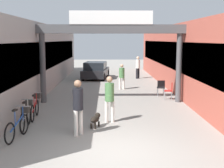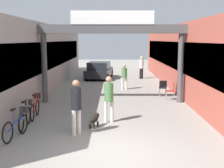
{
  "view_description": "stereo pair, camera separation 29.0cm",
  "coord_description": "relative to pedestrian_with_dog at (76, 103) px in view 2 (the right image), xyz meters",
  "views": [
    {
      "loc": [
        -0.21,
        -8.29,
        3.1
      ],
      "look_at": [
        0.0,
        4.27,
        1.3
      ],
      "focal_mm": 50.0,
      "sensor_mm": 36.0,
      "label": 1
    },
    {
      "loc": [
        0.08,
        -8.29,
        3.1
      ],
      "look_at": [
        0.0,
        4.27,
        1.3
      ],
      "focal_mm": 50.0,
      "sensor_mm": 36.0,
      "label": 2
    }
  ],
  "objects": [
    {
      "name": "pedestrian_elderly_walking",
      "position": [
        3.4,
        14.81,
        -0.03
      ],
      "size": [
        0.48,
        0.48,
        1.77
      ],
      "color": "black",
      "rests_on": "ground_plane"
    },
    {
      "name": "storefront_right",
      "position": [
        6.23,
        9.44,
        0.93
      ],
      "size": [
        3.0,
        26.0,
        3.96
      ],
      "color": "#B25142",
      "rests_on": "ground_plane"
    },
    {
      "name": "bollard_post_metal",
      "position": [
        -0.13,
        0.49,
        -0.54
      ],
      "size": [
        0.1,
        0.1,
        1.02
      ],
      "color": "gray",
      "rests_on": "ground_plane"
    },
    {
      "name": "pedestrian_carrying_crate",
      "position": [
        1.86,
        9.39,
        -0.16
      ],
      "size": [
        0.39,
        0.38,
        1.58
      ],
      "color": "silver",
      "rests_on": "ground_plane"
    },
    {
      "name": "cafe_chair_red_nearer",
      "position": [
        4.19,
        5.98,
        -0.51
      ],
      "size": [
        0.46,
        0.46,
        0.89
      ],
      "color": "gray",
      "rests_on": "ground_plane"
    },
    {
      "name": "cafe_chair_black_farther",
      "position": [
        3.89,
        6.95,
        -0.51
      ],
      "size": [
        0.43,
        0.43,
        0.89
      ],
      "color": "gray",
      "rests_on": "ground_plane"
    },
    {
      "name": "bicycle_silver_second",
      "position": [
        -1.92,
        0.93,
        -0.62
      ],
      "size": [
        0.46,
        1.69,
        0.98
      ],
      "color": "black",
      "rests_on": "ground_plane"
    },
    {
      "name": "pedestrian_with_dog",
      "position": [
        0.0,
        0.0,
        0.0
      ],
      "size": [
        0.48,
        0.48,
        1.82
      ],
      "color": "silver",
      "rests_on": "ground_plane"
    },
    {
      "name": "arcade_sign_gateway",
      "position": [
        1.14,
        5.38,
        2.14
      ],
      "size": [
        7.4,
        0.47,
        4.45
      ],
      "color": "#4C4C4F",
      "rests_on": "ground_plane"
    },
    {
      "name": "parked_car_black",
      "position": [
        0.05,
        14.89,
        -0.41
      ],
      "size": [
        2.19,
        4.17,
        1.33
      ],
      "color": "black",
      "rests_on": "ground_plane"
    },
    {
      "name": "bicycle_red_third",
      "position": [
        -1.91,
        2.28,
        -0.62
      ],
      "size": [
        0.46,
        1.69,
        0.98
      ],
      "color": "black",
      "rests_on": "ground_plane"
    },
    {
      "name": "bicycle_blue_nearest",
      "position": [
        -1.86,
        -0.26,
        -0.62
      ],
      "size": [
        0.46,
        1.68,
        0.98
      ],
      "color": "black",
      "rests_on": "ground_plane"
    },
    {
      "name": "storefront_left",
      "position": [
        -3.95,
        9.44,
        0.93
      ],
      "size": [
        3.0,
        26.0,
        3.96
      ],
      "color": "#9E9993",
      "rests_on": "ground_plane"
    },
    {
      "name": "ground_plane",
      "position": [
        1.14,
        -1.56,
        -1.05
      ],
      "size": [
        80.0,
        80.0,
        0.0
      ],
      "primitive_type": "plane",
      "color": "gray"
    },
    {
      "name": "pedestrian_companion",
      "position": [
        1.03,
        1.59,
        -0.05
      ],
      "size": [
        0.43,
        0.43,
        1.75
      ],
      "color": "silver",
      "rests_on": "ground_plane"
    },
    {
      "name": "dog_on_leash",
      "position": [
        0.53,
        0.95,
        -0.76
      ],
      "size": [
        0.43,
        0.68,
        0.48
      ],
      "color": "black",
      "rests_on": "ground_plane"
    }
  ]
}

